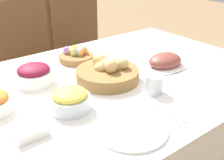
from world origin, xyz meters
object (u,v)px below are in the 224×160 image
at_px(chair_far_right, 84,54).
at_px(bread_basket, 108,72).
at_px(ham_platter, 165,62).
at_px(knife, 162,115).
at_px(fork, 96,147).
at_px(egg_basket, 76,56).
at_px(chair_far_center, 30,68).
at_px(butter_dish, 31,132).
at_px(pineapple_bowl, 70,100).
at_px(dinner_plate, 132,129).
at_px(drinking_cup, 154,84).
at_px(beet_salad_bowl, 34,74).
at_px(spoon, 167,112).

distance_m(chair_far_right, bread_basket, 0.98).
relative_size(ham_platter, knife, 1.67).
xyz_separation_m(ham_platter, fork, (-0.66, -0.32, -0.02)).
bearing_deg(egg_basket, knife, -92.99).
relative_size(chair_far_center, egg_basket, 5.29).
relative_size(ham_platter, fork, 1.67).
distance_m(chair_far_right, butter_dish, 1.38).
bearing_deg(chair_far_center, butter_dish, -110.22).
bearing_deg(pineapple_bowl, bread_basket, 23.55).
bearing_deg(knife, dinner_plate, -177.95).
relative_size(egg_basket, knife, 1.08).
distance_m(chair_far_center, chair_far_right, 0.45).
bearing_deg(knife, ham_platter, 43.56).
height_order(pineapple_bowl, drinking_cup, pineapple_bowl).
bearing_deg(fork, knife, 2.05).
height_order(beet_salad_bowl, butter_dish, beet_salad_bowl).
relative_size(dinner_plate, drinking_cup, 3.11).
bearing_deg(fork, dinner_plate, 2.05).
xyz_separation_m(chair_far_center, ham_platter, (0.39, -0.90, 0.24)).
xyz_separation_m(pineapple_bowl, dinner_plate, (0.10, -0.25, -0.04)).
height_order(pineapple_bowl, butter_dish, pineapple_bowl).
relative_size(bread_basket, pineapple_bowl, 1.84).
height_order(ham_platter, dinner_plate, ham_platter).
distance_m(chair_far_right, dinner_plate, 1.37).
xyz_separation_m(pineapple_bowl, fork, (-0.05, -0.25, -0.04)).
bearing_deg(pineapple_bowl, fork, -102.39).
relative_size(ham_platter, butter_dish, 2.64).
bearing_deg(knife, beet_salad_bowl, 117.41).
bearing_deg(chair_far_right, ham_platter, -93.95).
bearing_deg(beet_salad_bowl, fork, -94.29).
xyz_separation_m(dinner_plate, drinking_cup, (0.26, 0.15, 0.04)).
height_order(chair_far_right, spoon, chair_far_right).
bearing_deg(chair_far_right, spoon, -107.67).
height_order(dinner_plate, butter_dish, butter_dish).
bearing_deg(beet_salad_bowl, chair_far_center, 70.87).
bearing_deg(pineapple_bowl, knife, -45.20).
relative_size(ham_platter, drinking_cup, 3.62).
distance_m(chair_far_right, fork, 1.44).
height_order(chair_far_right, fork, chair_far_right).
bearing_deg(ham_platter, knife, -138.48).
relative_size(beet_salad_bowl, drinking_cup, 2.15).
bearing_deg(egg_basket, drinking_cup, -82.12).
xyz_separation_m(chair_far_right, fork, (-0.73, -1.22, 0.22)).
bearing_deg(beet_salad_bowl, knife, -64.63).
distance_m(chair_far_center, dinner_plate, 1.25).
xyz_separation_m(egg_basket, pineapple_bowl, (-0.28, -0.42, 0.01)).
bearing_deg(knife, fork, -177.95).
bearing_deg(dinner_plate, chair_far_center, 84.23).
distance_m(chair_far_right, ham_platter, 0.94).
bearing_deg(egg_basket, fork, -116.71).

